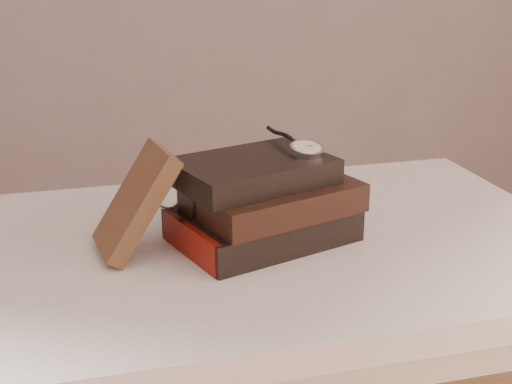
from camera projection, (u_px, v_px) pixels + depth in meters
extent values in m
cube|color=silver|center=(245.00, 252.00, 1.03)|extent=(1.00, 0.60, 0.04)
cube|color=white|center=(245.00, 288.00, 1.05)|extent=(0.88, 0.49, 0.08)
cylinder|color=white|center=(420.00, 341.00, 1.49)|extent=(0.05, 0.05, 0.71)
cube|color=black|center=(263.00, 224.00, 1.02)|extent=(0.29, 0.24, 0.05)
cube|color=#F9EACC|center=(264.00, 224.00, 1.02)|extent=(0.28, 0.22, 0.04)
cube|color=gold|center=(182.00, 236.00, 0.98)|extent=(0.01, 0.01, 0.05)
cube|color=maroon|center=(191.00, 242.00, 0.96)|extent=(0.06, 0.15, 0.05)
cube|color=black|center=(273.00, 197.00, 1.01)|extent=(0.27, 0.22, 0.04)
cube|color=#F9EACC|center=(275.00, 196.00, 1.01)|extent=(0.26, 0.21, 0.03)
cube|color=gold|center=(197.00, 207.00, 0.97)|extent=(0.01, 0.01, 0.04)
cube|color=black|center=(253.00, 171.00, 1.00)|extent=(0.25, 0.21, 0.04)
cube|color=#F9EACC|center=(255.00, 170.00, 1.00)|extent=(0.24, 0.19, 0.03)
cube|color=gold|center=(181.00, 179.00, 0.96)|extent=(0.01, 0.01, 0.04)
cube|color=#442A1A|center=(136.00, 202.00, 0.96)|extent=(0.13, 0.12, 0.15)
cylinder|color=silver|center=(307.00, 150.00, 1.01)|extent=(0.06, 0.07, 0.02)
cylinder|color=white|center=(307.00, 147.00, 1.00)|extent=(0.05, 0.05, 0.01)
torus|color=silver|center=(307.00, 147.00, 1.00)|extent=(0.06, 0.06, 0.01)
cylinder|color=silver|center=(295.00, 145.00, 1.03)|extent=(0.01, 0.01, 0.01)
cube|color=black|center=(305.00, 145.00, 1.01)|extent=(0.01, 0.01, 0.00)
cube|color=black|center=(310.00, 146.00, 1.01)|extent=(0.01, 0.00, 0.00)
sphere|color=black|center=(293.00, 140.00, 1.03)|extent=(0.01, 0.01, 0.01)
sphere|color=black|center=(291.00, 138.00, 1.04)|extent=(0.01, 0.01, 0.01)
sphere|color=black|center=(288.00, 136.00, 1.05)|extent=(0.01, 0.01, 0.01)
sphere|color=black|center=(285.00, 135.00, 1.06)|extent=(0.01, 0.01, 0.01)
sphere|color=black|center=(282.00, 134.00, 1.07)|extent=(0.01, 0.01, 0.01)
sphere|color=black|center=(279.00, 133.00, 1.08)|extent=(0.01, 0.01, 0.01)
sphere|color=black|center=(276.00, 133.00, 1.08)|extent=(0.01, 0.01, 0.01)
sphere|color=black|center=(274.00, 131.00, 1.09)|extent=(0.01, 0.01, 0.01)
sphere|color=black|center=(271.00, 130.00, 1.10)|extent=(0.01, 0.01, 0.01)
sphere|color=black|center=(268.00, 128.00, 1.11)|extent=(0.01, 0.01, 0.01)
torus|color=silver|center=(168.00, 193.00, 1.01)|extent=(0.05, 0.03, 0.05)
torus|color=silver|center=(201.00, 187.00, 1.03)|extent=(0.05, 0.03, 0.05)
cylinder|color=silver|center=(185.00, 188.00, 1.02)|extent=(0.01, 0.01, 0.00)
cylinder|color=silver|center=(139.00, 189.00, 1.04)|extent=(0.04, 0.11, 0.03)
cylinder|color=silver|center=(196.00, 178.00, 1.09)|extent=(0.04, 0.11, 0.03)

